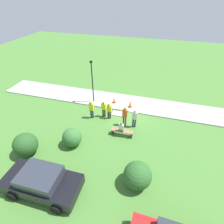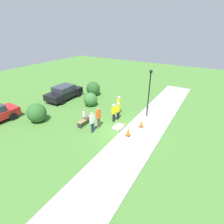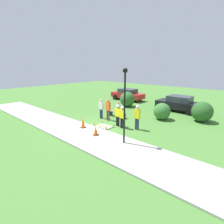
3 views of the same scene
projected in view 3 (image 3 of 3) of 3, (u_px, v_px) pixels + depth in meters
ground_plane at (94, 127)px, 13.31m from camera, size 60.00×60.00×0.00m
sidewalk at (78, 132)px, 12.19m from camera, size 28.00×3.06×0.10m
wet_concrete_patch at (104, 127)px, 13.38m from camera, size 1.30×0.88×0.28m
traffic_cone_near_patch at (83, 123)px, 12.88m from camera, size 0.34×0.34×0.75m
traffic_cone_far_patch at (96, 131)px, 11.52m from camera, size 0.34×0.34×0.60m
park_bench at (117, 113)px, 15.92m from camera, size 1.78×0.44×0.50m
person_seated_on_bench at (118, 108)px, 15.79m from camera, size 0.36×0.44×0.89m
worker_supervisor at (137, 115)px, 12.56m from camera, size 0.40×0.27×1.86m
worker_assistant at (122, 115)px, 12.89m from camera, size 0.40×0.25×1.70m
worker_trainee at (118, 114)px, 13.33m from camera, size 0.40×0.25×1.70m
bystander_in_orange_shirt at (108, 108)px, 14.72m from camera, size 0.40×0.24×1.85m
bystander_in_gray_shirt at (101, 108)px, 15.29m from camera, size 0.40×0.23×1.75m
lamppost_near at (125, 96)px, 9.73m from camera, size 0.28×0.28×4.34m
parked_car_red at (127, 94)px, 23.62m from camera, size 4.53×2.21×1.54m
parked_car_black at (179, 103)px, 17.84m from camera, size 4.48×2.24×1.59m
shrub_rounded_near at (127, 99)px, 19.84m from camera, size 1.69×1.69×1.69m
shrub_rounded_mid at (202, 112)px, 14.49m from camera, size 1.69×1.69×1.69m
shrub_rounded_far at (162, 111)px, 15.11m from camera, size 1.45×1.45×1.45m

